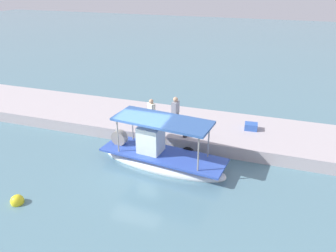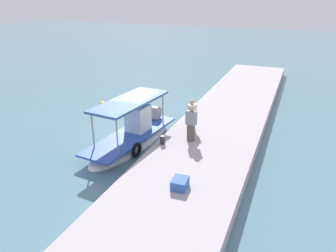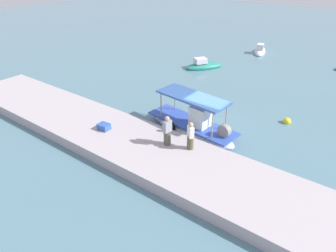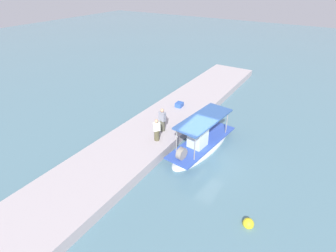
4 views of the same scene
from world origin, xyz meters
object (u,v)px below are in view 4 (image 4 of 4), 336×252
main_fishing_boat (201,144)px  cargo_crate (179,105)px  mooring_bollard (182,127)px  fisherman_by_crate (157,131)px  fisherman_near_bollard (162,121)px  marker_buoy (248,224)px

main_fishing_boat → cargo_crate: main_fishing_boat is taller
main_fishing_boat → mooring_bollard: size_ratio=16.32×
main_fishing_boat → fisherman_by_crate: (1.51, -2.68, 0.99)m
fisherman_near_bollard → fisherman_by_crate: fisherman_near_bollard is taller
fisherman_by_crate → marker_buoy: bearing=67.7°
fisherman_by_crate → cargo_crate: size_ratio=2.35×
main_fishing_boat → marker_buoy: (4.57, 4.77, -0.32)m
main_fishing_boat → marker_buoy: main_fishing_boat is taller
fisherman_by_crate → cargo_crate: 5.59m
fisherman_near_bollard → cargo_crate: bearing=-167.0°
main_fishing_boat → mooring_bollard: bearing=-108.8°
cargo_crate → mooring_bollard: bearing=32.6°
fisherman_near_bollard → marker_buoy: 9.06m
mooring_bollard → cargo_crate: 3.82m
cargo_crate → marker_buoy: cargo_crate is taller
fisherman_near_bollard → mooring_bollard: fisherman_near_bollard is taller
main_fishing_boat → mooring_bollard: (-0.67, -1.96, 0.45)m
fisherman_by_crate → marker_buoy: fisherman_by_crate is taller
fisherman_by_crate → mooring_bollard: size_ratio=4.03×
cargo_crate → marker_buoy: 12.22m
fisherman_by_crate → cargo_crate: bearing=-166.1°
main_fishing_boat → cargo_crate: bearing=-134.1°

